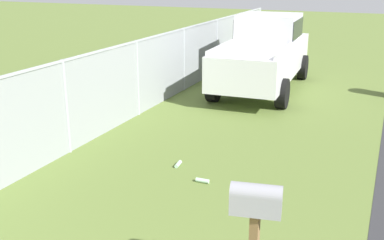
# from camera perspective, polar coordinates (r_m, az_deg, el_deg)

# --- Properties ---
(mailbox) EXTENTS (0.29, 0.54, 1.33)m
(mailbox) POSITION_cam_1_polar(r_m,az_deg,el_deg) (4.75, 7.74, -10.63)
(mailbox) COLOR brown
(mailbox) RESTS_ON ground
(pickup_truck) EXTENTS (5.44, 2.26, 2.09)m
(pickup_truck) POSITION_cam_1_polar(r_m,az_deg,el_deg) (13.82, 8.85, 8.36)
(pickup_truck) COLOR silver
(pickup_truck) RESTS_ON ground
(fence_section) EXTENTS (18.61, 0.07, 1.78)m
(fence_section) POSITION_cam_1_polar(r_m,az_deg,el_deg) (12.24, -3.57, 6.66)
(fence_section) COLOR #9EA3A8
(fence_section) RESTS_ON ground
(litter_bottle_midfield_a) EXTENTS (0.23, 0.09, 0.07)m
(litter_bottle_midfield_a) POSITION_cam_1_polar(r_m,az_deg,el_deg) (8.34, -1.69, -5.39)
(litter_bottle_midfield_a) COLOR #B2D8BF
(litter_bottle_midfield_a) RESTS_ON ground
(litter_bottle_near_hydrant) EXTENTS (0.08, 0.22, 0.07)m
(litter_bottle_near_hydrant) POSITION_cam_1_polar(r_m,az_deg,el_deg) (7.72, 1.29, -7.37)
(litter_bottle_near_hydrant) COLOR #B2D8BF
(litter_bottle_near_hydrant) RESTS_ON ground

